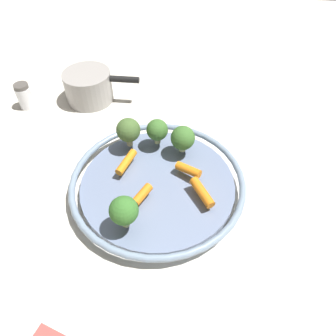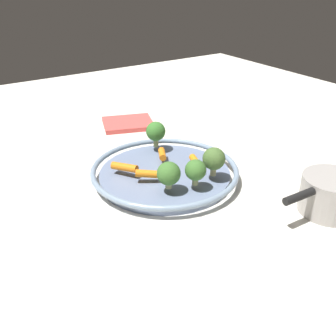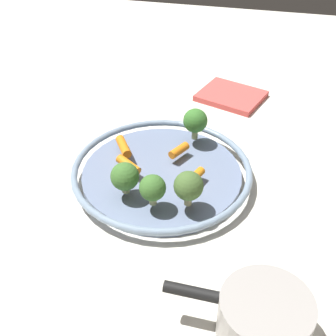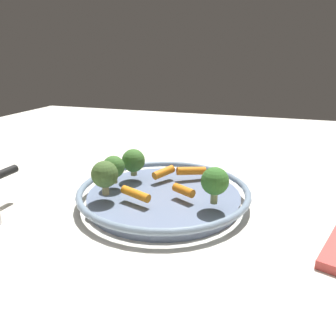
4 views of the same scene
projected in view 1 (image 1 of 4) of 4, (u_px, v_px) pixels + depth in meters
name	position (u px, v px, depth m)	size (l,w,h in m)	color
ground_plane	(158.00, 190.00, 0.65)	(2.09, 2.09, 0.00)	silver
serving_bowl	(158.00, 184.00, 0.64)	(0.34, 0.34, 0.03)	slate
baby_carrot_back	(126.00, 162.00, 0.65)	(0.02, 0.02, 0.06)	orange
baby_carrot_center	(142.00, 194.00, 0.59)	(0.02, 0.02, 0.05)	orange
baby_carrot_right	(202.00, 192.00, 0.59)	(0.02, 0.02, 0.06)	orange
baby_carrot_near_rim	(188.00, 170.00, 0.63)	(0.02, 0.02, 0.05)	orange
broccoli_floret_mid	(124.00, 211.00, 0.53)	(0.05, 0.05, 0.07)	#9BA666
broccoli_floret_edge	(183.00, 138.00, 0.66)	(0.05, 0.05, 0.06)	tan
broccoli_floret_large	(128.00, 130.00, 0.66)	(0.05, 0.05, 0.07)	tan
broccoli_floret_small	(157.00, 130.00, 0.67)	(0.05, 0.05, 0.06)	tan
salt_shaker	(25.00, 96.00, 0.82)	(0.04, 0.04, 0.07)	white
saucepan	(89.00, 86.00, 0.83)	(0.19, 0.12, 0.08)	#9E9993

